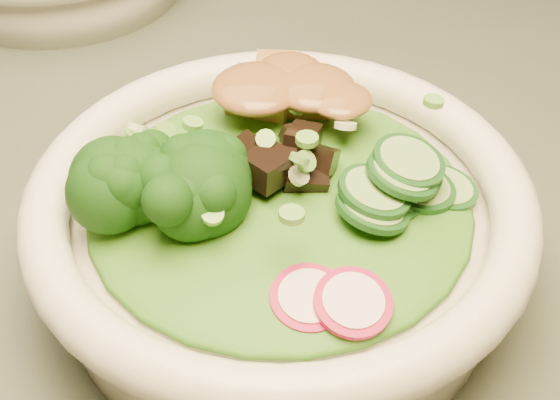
# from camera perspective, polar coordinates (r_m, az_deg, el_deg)

# --- Properties ---
(dining_table) EXTENTS (1.20, 0.80, 0.75)m
(dining_table) POSITION_cam_1_polar(r_m,az_deg,el_deg) (0.72, -16.02, -3.56)
(dining_table) COLOR black
(dining_table) RESTS_ON ground
(salad_bowl) EXTENTS (0.31, 0.31, 0.08)m
(salad_bowl) POSITION_cam_1_polar(r_m,az_deg,el_deg) (0.48, -0.00, -1.90)
(salad_bowl) COLOR white
(salad_bowl) RESTS_ON dining_table
(lettuce_bed) EXTENTS (0.23, 0.23, 0.03)m
(lettuce_bed) POSITION_cam_1_polar(r_m,az_deg,el_deg) (0.47, 0.00, 0.09)
(lettuce_bed) COLOR #1C5E13
(lettuce_bed) RESTS_ON salad_bowl
(broccoli_florets) EXTENTS (0.10, 0.09, 0.05)m
(broccoli_florets) POSITION_cam_1_polar(r_m,az_deg,el_deg) (0.46, -8.94, 1.55)
(broccoli_florets) COLOR black
(broccoli_florets) RESTS_ON salad_bowl
(radish_slices) EXTENTS (0.13, 0.06, 0.02)m
(radish_slices) POSITION_cam_1_polar(r_m,az_deg,el_deg) (0.41, 0.65, -6.42)
(radish_slices) COLOR #A30C39
(radish_slices) RESTS_ON salad_bowl
(cucumber_slices) EXTENTS (0.09, 0.09, 0.04)m
(cucumber_slices) POSITION_cam_1_polar(r_m,az_deg,el_deg) (0.46, 9.21, 1.40)
(cucumber_slices) COLOR #87B263
(cucumber_slices) RESTS_ON salad_bowl
(mushroom_heap) EXTENTS (0.09, 0.09, 0.05)m
(mushroom_heap) POSITION_cam_1_polar(r_m,az_deg,el_deg) (0.47, -0.03, 2.76)
(mushroom_heap) COLOR black
(mushroom_heap) RESTS_ON salad_bowl
(tofu_cubes) EXTENTS (0.11, 0.08, 0.04)m
(tofu_cubes) POSITION_cam_1_polar(r_m,az_deg,el_deg) (0.51, 0.08, 6.66)
(tofu_cubes) COLOR #9C5F34
(tofu_cubes) RESTS_ON salad_bowl
(peanut_sauce) EXTENTS (0.08, 0.06, 0.02)m
(peanut_sauce) POSITION_cam_1_polar(r_m,az_deg,el_deg) (0.51, 0.08, 8.03)
(peanut_sauce) COLOR brown
(peanut_sauce) RESTS_ON tofu_cubes
(scallion_garnish) EXTENTS (0.22, 0.22, 0.03)m
(scallion_garnish) POSITION_cam_1_polar(r_m,az_deg,el_deg) (0.45, -0.00, 2.76)
(scallion_garnish) COLOR #66AB3C
(scallion_garnish) RESTS_ON salad_bowl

